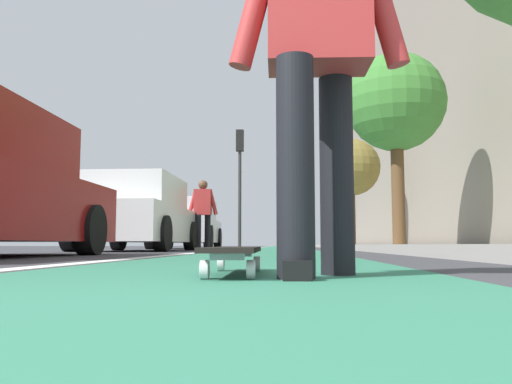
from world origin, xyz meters
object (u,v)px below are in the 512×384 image
skater_person (317,39)px  parked_car_mid (138,216)px  parked_car_far (187,225)px  street_tree_mid (396,104)px  pedestrian_distant (203,210)px  street_tree_far (352,168)px  traffic_light (240,166)px  skateboard (234,252)px

skater_person → parked_car_mid: (8.49, 3.15, -0.23)m
parked_car_mid → parked_car_far: size_ratio=0.89×
parked_car_mid → street_tree_mid: (2.03, -5.60, 2.75)m
street_tree_mid → pedestrian_distant: 5.22m
skater_person → street_tree_far: (19.45, -2.45, 2.28)m
parked_car_far → skater_person: bearing=-167.1°
street_tree_mid → parked_car_mid: bearing=109.9°
traffic_light → skater_person: bearing=-173.8°
traffic_light → street_tree_mid: street_tree_mid is taller
street_tree_mid → street_tree_far: bearing=0.0°
parked_car_mid → traffic_light: 9.33m
parked_car_mid → street_tree_far: bearing=-27.0°
traffic_light → street_tree_mid: size_ratio=0.94×
parked_car_far → street_tree_mid: (-3.57, -5.67, 2.74)m
parked_car_mid → pedestrian_distant: (1.71, -1.05, 0.22)m
skater_person → parked_car_mid: bearing=20.4°
parked_car_far → skateboard: bearing=-168.3°
parked_car_mid → street_tree_mid: street_tree_mid is taller
skater_person → traffic_light: bearing=6.2°
street_tree_far → skater_person: bearing=172.8°
traffic_light → street_tree_far: bearing=-65.2°
traffic_light → pedestrian_distant: bearing=178.5°
skater_person → parked_car_mid: size_ratio=0.40×
parked_car_far → street_tree_far: 8.20m
skater_person → pedestrian_distant: 10.41m
street_tree_far → pedestrian_distant: street_tree_far is taller
skateboard → street_tree_mid: 11.25m
skateboard → pedestrian_distant: bearing=9.9°
street_tree_mid → skater_person: bearing=166.9°
skateboard → street_tree_mid: bearing=-15.1°
skater_person → parked_car_far: skater_person is taller
skateboard → parked_car_mid: 8.82m
skateboard → pedestrian_distant: (10.05, 1.76, 0.84)m
street_tree_mid → pedestrian_distant: size_ratio=2.87×
street_tree_mid → street_tree_far: street_tree_mid is taller
skater_person → traffic_light: (17.43, 1.91, 2.09)m
street_tree_mid → street_tree_far: 8.94m
parked_car_mid → skateboard: bearing=-161.4°
traffic_light → street_tree_mid: 8.19m
parked_car_far → traffic_light: traffic_light is taller
skateboard → traffic_light: size_ratio=0.19×
parked_car_mid → street_tree_far: size_ratio=0.94×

